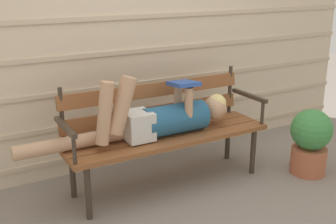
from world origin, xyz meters
name	(u,v)px	position (x,y,z in m)	size (l,w,h in m)	color
ground_plane	(175,190)	(0.00, 0.00, 0.00)	(12.00, 12.00, 0.00)	gray
house_siding	(133,16)	(0.00, 0.70, 1.27)	(4.79, 0.08, 2.54)	beige
park_bench	(164,126)	(0.00, 0.18, 0.47)	(1.63, 0.46, 0.84)	brown
reclining_person	(159,118)	(-0.08, 0.11, 0.57)	(1.66, 0.27, 0.52)	#23567A
potted_plant	(310,140)	(1.13, -0.29, 0.30)	(0.34, 0.34, 0.56)	#AD5B3D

